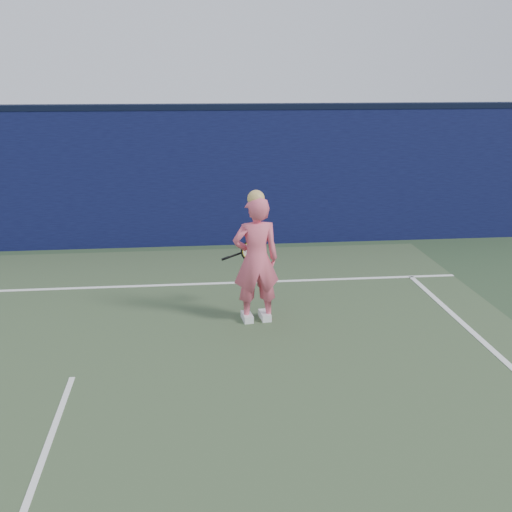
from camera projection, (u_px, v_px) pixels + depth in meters
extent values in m
plane|color=#33482C|center=(54.00, 428.00, 5.91)|extent=(80.00, 80.00, 0.00)
cube|color=#0B0E34|center=(116.00, 180.00, 11.77)|extent=(24.00, 0.40, 2.50)
cube|color=black|center=(112.00, 107.00, 11.41)|extent=(24.00, 0.42, 0.10)
imported|color=#EB5B74|center=(256.00, 260.00, 8.25)|extent=(0.65, 0.46, 1.66)
sphere|color=tan|center=(256.00, 199.00, 8.03)|extent=(0.22, 0.22, 0.22)
cube|color=white|center=(265.00, 316.00, 8.49)|extent=(0.15, 0.29, 0.10)
cube|color=white|center=(247.00, 317.00, 8.44)|extent=(0.15, 0.29, 0.10)
torus|color=black|center=(250.00, 251.00, 8.66)|extent=(0.28, 0.15, 0.29)
torus|color=yellow|center=(250.00, 251.00, 8.66)|extent=(0.23, 0.12, 0.24)
cylinder|color=beige|center=(250.00, 251.00, 8.66)|extent=(0.23, 0.11, 0.23)
cylinder|color=black|center=(234.00, 255.00, 8.65)|extent=(0.26, 0.08, 0.10)
cylinder|color=black|center=(225.00, 258.00, 8.64)|extent=(0.12, 0.06, 0.06)
cube|color=white|center=(105.00, 287.00, 9.73)|extent=(11.00, 0.08, 0.01)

